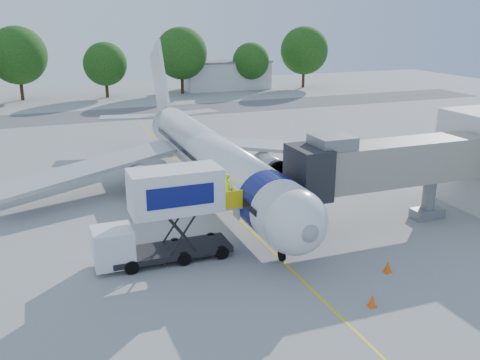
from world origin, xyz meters
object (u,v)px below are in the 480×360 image
object	(u,v)px
jet_bridge	(377,165)
aircraft	(209,156)
catering_hiloader	(165,216)
ground_tug	(285,313)

from	to	relation	value
jet_bridge	aircraft	bearing A→B (deg)	125.70
jet_bridge	catering_hiloader	world-z (taller)	jet_bridge
aircraft	catering_hiloader	xyz separation A→B (m)	(-6.27, -11.12, -0.19)
jet_bridge	ground_tug	distance (m)	14.41
aircraft	jet_bridge	distance (m)	13.77
catering_hiloader	jet_bridge	bearing A→B (deg)	0.01
jet_bridge	catering_hiloader	bearing A→B (deg)	-179.99
jet_bridge	catering_hiloader	size ratio (longest dim) A/B	1.64
aircraft	ground_tug	distance (m)	20.23
jet_bridge	ground_tug	xyz separation A→B (m)	(-10.82, -8.78, -3.66)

